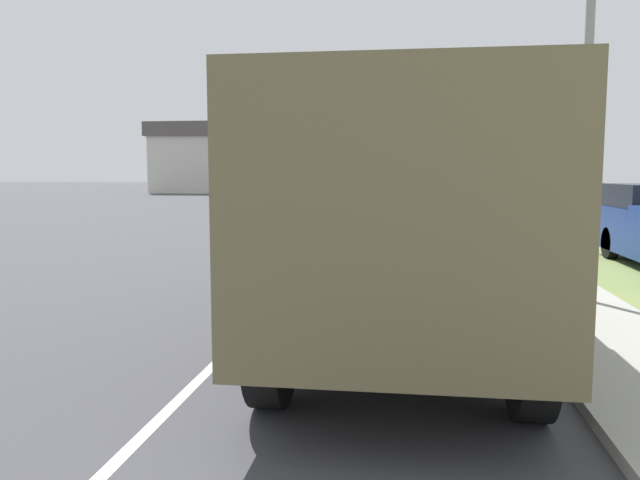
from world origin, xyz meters
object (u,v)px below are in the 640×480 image
at_px(lamp_post, 576,17).
at_px(car_nearest_ahead, 400,216).
at_px(car_second_ahead, 340,200).
at_px(military_truck, 402,208).

bearing_deg(lamp_post, car_nearest_ahead, 105.95).
xyz_separation_m(car_nearest_ahead, lamp_post, (2.71, -9.48, 3.70)).
bearing_deg(lamp_post, car_second_ahead, 105.16).
distance_m(car_nearest_ahead, car_second_ahead, 13.28).
height_order(military_truck, car_nearest_ahead, military_truck).
xyz_separation_m(car_second_ahead, lamp_post, (6.05, -22.33, 3.75)).
distance_m(car_second_ahead, lamp_post, 23.44).
bearing_deg(lamp_post, military_truck, -134.25).
bearing_deg(car_second_ahead, lamp_post, -74.84).
distance_m(military_truck, car_nearest_ahead, 12.12).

